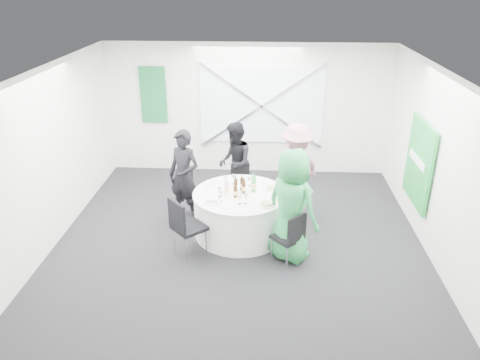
# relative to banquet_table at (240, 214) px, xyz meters

# --- Properties ---
(floor) EXTENTS (6.00, 6.00, 0.00)m
(floor) POSITION_rel_banquet_table_xyz_m (0.00, -0.20, -0.38)
(floor) COLOR black
(floor) RESTS_ON ground
(ceiling) EXTENTS (6.00, 6.00, 0.00)m
(ceiling) POSITION_rel_banquet_table_xyz_m (0.00, -0.20, 2.42)
(ceiling) COLOR silver
(ceiling) RESTS_ON wall_back
(wall_back) EXTENTS (6.00, 0.00, 6.00)m
(wall_back) POSITION_rel_banquet_table_xyz_m (0.00, 2.80, 1.02)
(wall_back) COLOR silver
(wall_back) RESTS_ON floor
(wall_front) EXTENTS (6.00, 0.00, 6.00)m
(wall_front) POSITION_rel_banquet_table_xyz_m (0.00, -3.20, 1.02)
(wall_front) COLOR silver
(wall_front) RESTS_ON floor
(wall_left) EXTENTS (0.00, 6.00, 6.00)m
(wall_left) POSITION_rel_banquet_table_xyz_m (-3.00, -0.20, 1.02)
(wall_left) COLOR silver
(wall_left) RESTS_ON floor
(wall_right) EXTENTS (0.00, 6.00, 6.00)m
(wall_right) POSITION_rel_banquet_table_xyz_m (3.00, -0.20, 1.02)
(wall_right) COLOR silver
(wall_right) RESTS_ON floor
(window_panel) EXTENTS (2.60, 0.03, 1.60)m
(window_panel) POSITION_rel_banquet_table_xyz_m (0.30, 2.76, 1.12)
(window_panel) COLOR silver
(window_panel) RESTS_ON wall_back
(window_brace_a) EXTENTS (2.63, 0.05, 1.84)m
(window_brace_a) POSITION_rel_banquet_table_xyz_m (0.30, 2.72, 1.12)
(window_brace_a) COLOR silver
(window_brace_a) RESTS_ON window_panel
(window_brace_b) EXTENTS (2.63, 0.05, 1.84)m
(window_brace_b) POSITION_rel_banquet_table_xyz_m (0.30, 2.72, 1.12)
(window_brace_b) COLOR silver
(window_brace_b) RESTS_ON window_panel
(green_banner) EXTENTS (0.55, 0.04, 1.20)m
(green_banner) POSITION_rel_banquet_table_xyz_m (-2.00, 2.75, 1.32)
(green_banner) COLOR #125B2D
(green_banner) RESTS_ON wall_back
(green_sign) EXTENTS (0.05, 1.20, 1.40)m
(green_sign) POSITION_rel_banquet_table_xyz_m (2.94, 0.40, 0.82)
(green_sign) COLOR #1A9233
(green_sign) RESTS_ON wall_right
(banquet_table) EXTENTS (1.56, 1.56, 0.76)m
(banquet_table) POSITION_rel_banquet_table_xyz_m (0.00, 0.00, 0.00)
(banquet_table) COLOR silver
(banquet_table) RESTS_ON floor
(chair_back) EXTENTS (0.39, 0.40, 0.81)m
(chair_back) POSITION_rel_banquet_table_xyz_m (-0.06, 1.05, 0.09)
(chair_back) COLOR black
(chair_back) RESTS_ON floor
(chair_back_left) EXTENTS (0.55, 0.55, 0.87)m
(chair_back_left) POSITION_rel_banquet_table_xyz_m (-0.94, 0.63, 0.13)
(chair_back_left) COLOR black
(chair_back_left) RESTS_ON floor
(chair_back_right) EXTENTS (0.56, 0.56, 0.88)m
(chair_back_right) POSITION_rel_banquet_table_xyz_m (0.92, 0.72, 0.13)
(chair_back_right) COLOR black
(chair_back_right) RESTS_ON floor
(chair_front_right) EXTENTS (0.55, 0.55, 0.86)m
(chair_front_right) POSITION_rel_banquet_table_xyz_m (0.81, -0.85, 0.12)
(chair_front_right) COLOR black
(chair_front_right) RESTS_ON floor
(chair_front_left) EXTENTS (0.63, 0.63, 0.98)m
(chair_front_left) POSITION_rel_banquet_table_xyz_m (-0.81, -0.74, 0.20)
(chair_front_left) COLOR black
(chair_front_left) RESTS_ON floor
(person_man_back_left) EXTENTS (0.72, 0.62, 1.65)m
(person_man_back_left) POSITION_rel_banquet_table_xyz_m (-1.01, 0.50, 0.45)
(person_man_back_left) COLOR black
(person_man_back_left) RESTS_ON floor
(person_man_back) EXTENTS (0.51, 0.81, 1.56)m
(person_man_back) POSITION_rel_banquet_table_xyz_m (-0.17, 1.29, 0.40)
(person_man_back) COLOR black
(person_man_back) RESTS_ON floor
(person_woman_pink) EXTENTS (1.16, 1.11, 1.70)m
(person_woman_pink) POSITION_rel_banquet_table_xyz_m (0.95, 0.85, 0.47)
(person_woman_pink) COLOR #BB798B
(person_woman_pink) RESTS_ON floor
(person_woman_green) EXTENTS (1.03, 0.99, 1.79)m
(person_woman_green) POSITION_rel_banquet_table_xyz_m (0.81, -0.66, 0.51)
(person_woman_green) COLOR #278F46
(person_woman_green) RESTS_ON floor
(plate_back) EXTENTS (0.25, 0.25, 0.01)m
(plate_back) POSITION_rel_banquet_table_xyz_m (0.06, 0.59, 0.39)
(plate_back) COLOR white
(plate_back) RESTS_ON banquet_table
(plate_back_left) EXTENTS (0.29, 0.29, 0.01)m
(plate_back_left) POSITION_rel_banquet_table_xyz_m (-0.45, 0.33, 0.39)
(plate_back_left) COLOR white
(plate_back_left) RESTS_ON banquet_table
(plate_back_right) EXTENTS (0.28, 0.28, 0.04)m
(plate_back_right) POSITION_rel_banquet_table_xyz_m (0.52, 0.20, 0.40)
(plate_back_right) COLOR white
(plate_back_right) RESTS_ON banquet_table
(plate_front_right) EXTENTS (0.27, 0.27, 0.04)m
(plate_front_right) POSITION_rel_banquet_table_xyz_m (0.43, -0.40, 0.40)
(plate_front_right) COLOR white
(plate_front_right) RESTS_ON banquet_table
(plate_front_left) EXTENTS (0.25, 0.25, 0.01)m
(plate_front_left) POSITION_rel_banquet_table_xyz_m (-0.40, -0.35, 0.39)
(plate_front_left) COLOR white
(plate_front_left) RESTS_ON banquet_table
(napkin) EXTENTS (0.19, 0.13, 0.05)m
(napkin) POSITION_rel_banquet_table_xyz_m (-0.44, -0.33, 0.42)
(napkin) COLOR silver
(napkin) RESTS_ON plate_front_left
(beer_bottle_a) EXTENTS (0.06, 0.06, 0.28)m
(beer_bottle_a) POSITION_rel_banquet_table_xyz_m (-0.07, 0.07, 0.49)
(beer_bottle_a) COLOR #3A1D0A
(beer_bottle_a) RESTS_ON banquet_table
(beer_bottle_b) EXTENTS (0.06, 0.06, 0.26)m
(beer_bottle_b) POSITION_rel_banquet_table_xyz_m (0.02, 0.14, 0.48)
(beer_bottle_b) COLOR #3A1D0A
(beer_bottle_b) RESTS_ON banquet_table
(beer_bottle_c) EXTENTS (0.06, 0.06, 0.27)m
(beer_bottle_c) POSITION_rel_banquet_table_xyz_m (0.06, 0.02, 0.48)
(beer_bottle_c) COLOR #3A1D0A
(beer_bottle_c) RESTS_ON banquet_table
(beer_bottle_d) EXTENTS (0.06, 0.06, 0.26)m
(beer_bottle_d) POSITION_rel_banquet_table_xyz_m (-0.07, -0.15, 0.48)
(beer_bottle_d) COLOR #3A1D0A
(beer_bottle_d) RESTS_ON banquet_table
(green_water_bottle) EXTENTS (0.08, 0.08, 0.33)m
(green_water_bottle) POSITION_rel_banquet_table_xyz_m (0.22, 0.08, 0.51)
(green_water_bottle) COLOR green
(green_water_bottle) RESTS_ON banquet_table
(clear_water_bottle) EXTENTS (0.08, 0.08, 0.28)m
(clear_water_bottle) POSITION_rel_banquet_table_xyz_m (-0.22, -0.02, 0.49)
(clear_water_bottle) COLOR silver
(clear_water_bottle) RESTS_ON banquet_table
(wine_glass_a) EXTENTS (0.07, 0.07, 0.17)m
(wine_glass_a) POSITION_rel_banquet_table_xyz_m (-0.25, 0.28, 0.50)
(wine_glass_a) COLOR white
(wine_glass_a) RESTS_ON banquet_table
(wine_glass_b) EXTENTS (0.07, 0.07, 0.17)m
(wine_glass_b) POSITION_rel_banquet_table_xyz_m (0.14, 0.30, 0.50)
(wine_glass_b) COLOR white
(wine_glass_b) RESTS_ON banquet_table
(wine_glass_c) EXTENTS (0.07, 0.07, 0.17)m
(wine_glass_c) POSITION_rel_banquet_table_xyz_m (0.11, -0.36, 0.50)
(wine_glass_c) COLOR white
(wine_glass_c) RESTS_ON banquet_table
(wine_glass_d) EXTENTS (0.07, 0.07, 0.17)m
(wine_glass_d) POSITION_rel_banquet_table_xyz_m (0.02, -0.38, 0.50)
(wine_glass_d) COLOR white
(wine_glass_d) RESTS_ON banquet_table
(wine_glass_e) EXTENTS (0.07, 0.07, 0.17)m
(wine_glass_e) POSITION_rel_banquet_table_xyz_m (-0.32, -0.15, 0.50)
(wine_glass_e) COLOR white
(wine_glass_e) RESTS_ON banquet_table
(wine_glass_f) EXTENTS (0.07, 0.07, 0.17)m
(wine_glass_f) POSITION_rel_banquet_table_xyz_m (-0.13, 0.37, 0.50)
(wine_glass_f) COLOR white
(wine_glass_f) RESTS_ON banquet_table
(wine_glass_g) EXTENTS (0.07, 0.07, 0.17)m
(wine_glass_g) POSITION_rel_banquet_table_xyz_m (-0.28, -0.29, 0.50)
(wine_glass_g) COLOR white
(wine_glass_g) RESTS_ON banquet_table
(fork_a) EXTENTS (0.11, 0.13, 0.01)m
(fork_a) POSITION_rel_banquet_table_xyz_m (0.32, -0.48, 0.38)
(fork_a) COLOR silver
(fork_a) RESTS_ON banquet_table
(knife_a) EXTENTS (0.10, 0.13, 0.01)m
(knife_a) POSITION_rel_banquet_table_xyz_m (0.55, -0.18, 0.38)
(knife_a) COLOR silver
(knife_a) RESTS_ON banquet_table
(fork_b) EXTENTS (0.09, 0.14, 0.01)m
(fork_b) POSITION_rel_banquet_table_xyz_m (-0.38, 0.43, 0.38)
(fork_b) COLOR silver
(fork_b) RESTS_ON banquet_table
(knife_b) EXTENTS (0.10, 0.13, 0.01)m
(knife_b) POSITION_rel_banquet_table_xyz_m (-0.55, 0.17, 0.38)
(knife_b) COLOR silver
(knife_b) RESTS_ON banquet_table
(fork_c) EXTENTS (0.09, 0.13, 0.01)m
(fork_c) POSITION_rel_banquet_table_xyz_m (0.55, 0.16, 0.38)
(fork_c) COLOR silver
(fork_c) RESTS_ON banquet_table
(knife_c) EXTENTS (0.08, 0.14, 0.01)m
(knife_c) POSITION_rel_banquet_table_xyz_m (0.40, 0.41, 0.38)
(knife_c) COLOR silver
(knife_c) RESTS_ON banquet_table
(fork_d) EXTENTS (0.10, 0.13, 0.01)m
(fork_d) POSITION_rel_banquet_table_xyz_m (-0.55, -0.17, 0.38)
(fork_d) COLOR silver
(fork_d) RESTS_ON banquet_table
(knife_d) EXTENTS (0.11, 0.12, 0.01)m
(knife_d) POSITION_rel_banquet_table_xyz_m (-0.30, -0.49, 0.38)
(knife_d) COLOR silver
(knife_d) RESTS_ON banquet_table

